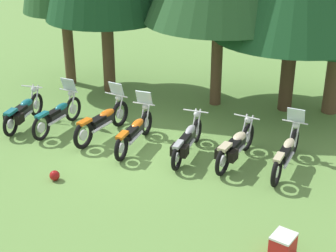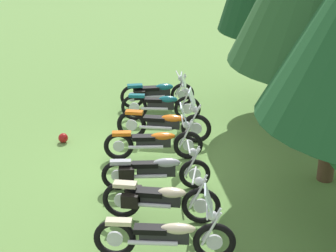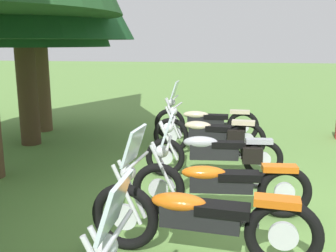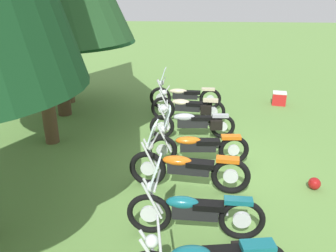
% 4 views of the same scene
% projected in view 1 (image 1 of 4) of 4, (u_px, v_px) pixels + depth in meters
% --- Properties ---
extents(ground_plane, '(80.00, 80.00, 0.00)m').
position_uv_depth(ground_plane, '(141.00, 145.00, 13.93)').
color(ground_plane, '#608C42').
extents(motorcycle_0, '(0.82, 2.19, 1.01)m').
position_uv_depth(motorcycle_0, '(23.00, 111.00, 14.90)').
color(motorcycle_0, black).
rests_on(motorcycle_0, ground_plane).
extents(motorcycle_1, '(0.64, 2.22, 1.38)m').
position_uv_depth(motorcycle_1, '(58.00, 114.00, 14.67)').
color(motorcycle_1, black).
rests_on(motorcycle_1, ground_plane).
extents(motorcycle_2, '(0.77, 2.43, 1.39)m').
position_uv_depth(motorcycle_2, '(103.00, 120.00, 14.25)').
color(motorcycle_2, black).
rests_on(motorcycle_2, ground_plane).
extents(motorcycle_3, '(0.65, 2.34, 1.36)m').
position_uv_depth(motorcycle_3, '(135.00, 131.00, 13.69)').
color(motorcycle_3, black).
rests_on(motorcycle_3, ground_plane).
extents(motorcycle_4, '(0.69, 2.31, 0.99)m').
position_uv_depth(motorcycle_4, '(187.00, 141.00, 13.19)').
color(motorcycle_4, black).
rests_on(motorcycle_4, ground_plane).
extents(motorcycle_5, '(0.71, 2.28, 1.03)m').
position_uv_depth(motorcycle_5, '(235.00, 146.00, 12.85)').
color(motorcycle_5, black).
rests_on(motorcycle_5, ground_plane).
extents(motorcycle_6, '(0.64, 2.43, 1.38)m').
position_uv_depth(motorcycle_6, '(287.00, 152.00, 12.53)').
color(motorcycle_6, black).
rests_on(motorcycle_6, ground_plane).
extents(picnic_cooler, '(0.48, 0.53, 0.46)m').
position_uv_depth(picnic_cooler, '(283.00, 245.00, 9.61)').
color(picnic_cooler, red).
rests_on(picnic_cooler, ground_plane).
extents(dropped_helmet, '(0.25, 0.25, 0.25)m').
position_uv_depth(dropped_helmet, '(55.00, 175.00, 12.18)').
color(dropped_helmet, maroon).
rests_on(dropped_helmet, ground_plane).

